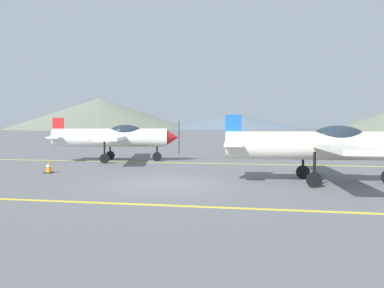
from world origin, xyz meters
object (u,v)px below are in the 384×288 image
Objects in this scene: airplane_near at (322,145)px; airplane_mid at (116,137)px; car_sedan at (310,142)px; traffic_cone_side at (49,167)px.

airplane_mid is at bearing 149.19° from airplane_near.
traffic_cone_side is (-13.65, -15.65, -0.56)m from car_sedan.
airplane_near is 16.63m from car_sedan.
airplane_mid is 1.88× the size of car_sedan.
airplane_mid reaches higher than traffic_cone_side.
car_sedan is at bearing 48.92° from traffic_cone_side.
car_sedan is at bearing 38.54° from airplane_mid.
airplane_mid is 5.85m from traffic_cone_side.
airplane_near is at bearing -30.81° from airplane_mid.
airplane_mid is at bearing 79.36° from traffic_cone_side.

